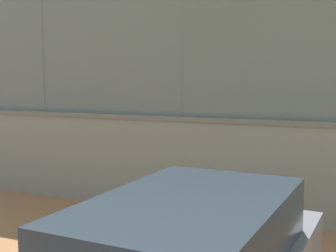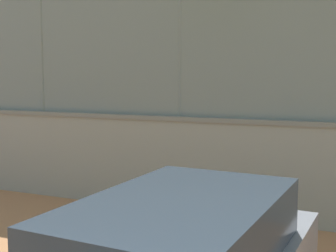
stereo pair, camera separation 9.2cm
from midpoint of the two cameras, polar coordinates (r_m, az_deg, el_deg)
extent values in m
plane|color=#A36B42|center=(19.24, 7.57, -1.34)|extent=(260.00, 260.00, 0.00)
cube|color=gray|center=(10.08, -14.76, -3.44)|extent=(25.22, 0.35, 1.69)
cube|color=slate|center=(9.98, -14.89, 1.57)|extent=(25.22, 0.41, 0.08)
cube|color=slate|center=(9.96, -15.09, 8.58)|extent=(24.72, 0.09, 2.36)
cylinder|color=slate|center=(8.40, 1.86, 9.28)|extent=(0.07, 0.07, 2.36)
cylinder|color=slate|center=(9.96, -15.09, 8.58)|extent=(0.07, 0.07, 2.36)
cylinder|color=navy|center=(19.30, 9.93, -0.27)|extent=(0.20, 0.20, 0.73)
cylinder|color=navy|center=(19.11, 10.10, -0.33)|extent=(0.20, 0.20, 0.73)
cylinder|color=orange|center=(19.15, 10.05, 1.59)|extent=(0.46, 0.46, 0.54)
cylinder|color=#936B4C|center=(19.40, 9.68, 1.97)|extent=(0.49, 0.33, 0.16)
cylinder|color=#936B4C|center=(18.79, 9.41, 1.84)|extent=(0.49, 0.33, 0.16)
sphere|color=#936B4C|center=(19.12, 10.07, 2.70)|extent=(0.21, 0.21, 0.21)
cylinder|color=red|center=(19.12, 10.07, 2.96)|extent=(0.30, 0.30, 0.05)
cylinder|color=black|center=(18.74, 8.88, 1.84)|extent=(0.28, 0.18, 0.04)
ellipsoid|color=#333338|center=(18.69, 8.23, 1.84)|extent=(0.28, 0.17, 0.24)
cylinder|color=black|center=(11.42, 14.51, -4.78)|extent=(0.16, 0.16, 0.73)
cylinder|color=black|center=(11.40, 15.51, -4.83)|extent=(0.16, 0.16, 0.73)
cylinder|color=orange|center=(11.31, 15.10, -1.66)|extent=(0.35, 0.35, 0.54)
cylinder|color=tan|center=(11.28, 13.67, -1.09)|extent=(0.11, 0.52, 0.16)
cylinder|color=tan|center=(10.97, 16.40, -1.37)|extent=(0.11, 0.52, 0.16)
sphere|color=tan|center=(11.26, 15.15, 0.21)|extent=(0.21, 0.21, 0.21)
cylinder|color=white|center=(11.26, 15.16, 0.65)|extent=(0.22, 0.22, 0.05)
cylinder|color=#591919|center=(18.27, -4.10, -0.50)|extent=(0.19, 0.19, 0.76)
cylinder|color=#591919|center=(18.30, -4.72, -0.49)|extent=(0.19, 0.19, 0.76)
cylinder|color=#3372B2|center=(18.22, -4.43, 1.58)|extent=(0.43, 0.43, 0.56)
cylinder|color=tan|center=(18.21, -3.50, 1.94)|extent=(0.25, 0.54, 0.16)
cylinder|color=tan|center=(18.56, -5.14, 2.00)|extent=(0.25, 0.54, 0.16)
sphere|color=tan|center=(18.19, -4.44, 2.80)|extent=(0.22, 0.22, 0.22)
cylinder|color=navy|center=(18.19, -4.44, 3.09)|extent=(0.28, 0.28, 0.05)
cylinder|color=black|center=(18.74, -5.03, 2.04)|extent=(0.12, 0.30, 0.04)
ellipsoid|color=#333338|center=(18.95, -4.90, 2.09)|extent=(0.12, 0.30, 0.24)
sphere|color=#3399D8|center=(19.06, 5.82, -1.28)|extent=(0.08, 0.08, 0.08)
cube|color=#28333D|center=(3.95, 2.31, -12.68)|extent=(1.59, 2.47, 0.54)
camera|label=1|loc=(0.05, -89.80, 0.02)|focal=49.09mm
camera|label=2|loc=(0.05, 90.20, -0.02)|focal=49.09mm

